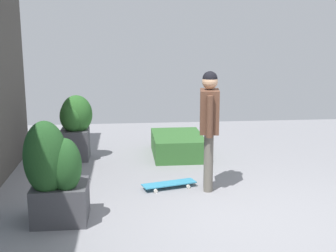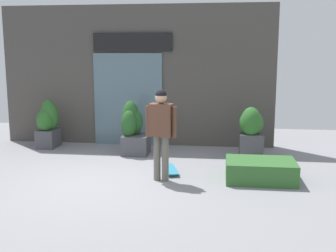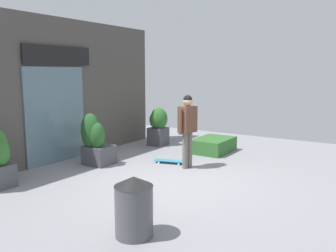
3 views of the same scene
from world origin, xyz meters
name	(u,v)px [view 1 (image 1 of 3)]	position (x,y,z in m)	size (l,w,h in m)	color
ground_plane	(240,219)	(0.00, 0.00, 0.00)	(12.00, 12.00, 0.00)	gray
skateboarder	(209,118)	(1.09, 0.20, 1.05)	(0.59, 0.32, 1.71)	#666056
skateboard	(169,184)	(1.20, 0.75, 0.06)	(0.43, 0.82, 0.08)	teal
planter_box_right	(53,174)	(0.11, 2.23, 0.62)	(0.65, 0.70, 1.26)	#47474C
planter_box_mid	(75,124)	(2.88, 2.26, 0.64)	(0.55, 0.57, 1.16)	#47474C
hedge_ledge	(178,145)	(2.94, 0.42, 0.20)	(1.28, 0.90, 0.39)	#33662D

